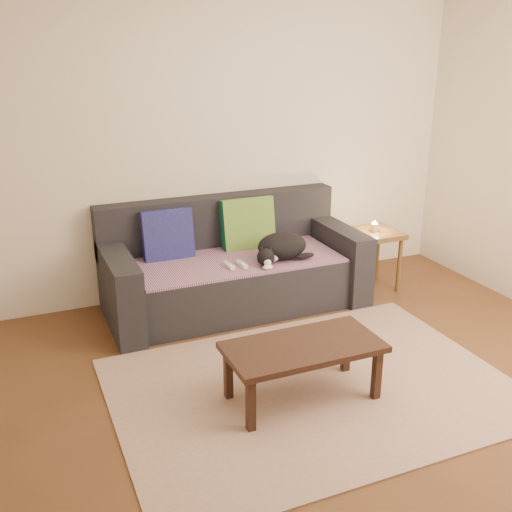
# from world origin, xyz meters

# --- Properties ---
(ground) EXTENTS (4.50, 4.50, 0.00)m
(ground) POSITION_xyz_m (0.00, 0.00, 0.00)
(ground) COLOR brown
(ground) RESTS_ON ground
(back_wall) EXTENTS (4.50, 0.04, 2.60)m
(back_wall) POSITION_xyz_m (0.00, 2.00, 1.30)
(back_wall) COLOR beige
(back_wall) RESTS_ON ground
(sofa) EXTENTS (2.10, 0.94, 0.87)m
(sofa) POSITION_xyz_m (0.00, 1.57, 0.31)
(sofa) COLOR #232328
(sofa) RESTS_ON ground
(throw_blanket) EXTENTS (1.66, 0.74, 0.02)m
(throw_blanket) POSITION_xyz_m (0.00, 1.48, 0.43)
(throw_blanket) COLOR #3F294E
(throw_blanket) RESTS_ON sofa
(cushion_navy) EXTENTS (0.41, 0.16, 0.42)m
(cushion_navy) POSITION_xyz_m (-0.50, 1.74, 0.63)
(cushion_navy) COLOR #1A1457
(cushion_navy) RESTS_ON throw_blanket
(cushion_green) EXTENTS (0.46, 0.19, 0.47)m
(cushion_green) POSITION_xyz_m (0.20, 1.74, 0.63)
(cushion_green) COLOR #0C5037
(cushion_green) RESTS_ON throw_blanket
(cat) EXTENTS (0.50, 0.37, 0.22)m
(cat) POSITION_xyz_m (0.32, 1.33, 0.54)
(cat) COLOR black
(cat) RESTS_ON throw_blanket
(wii_remote_a) EXTENTS (0.05, 0.15, 0.03)m
(wii_remote_a) POSITION_xyz_m (-0.13, 1.32, 0.46)
(wii_remote_a) COLOR white
(wii_remote_a) RESTS_ON throw_blanket
(wii_remote_b) EXTENTS (0.04, 0.15, 0.03)m
(wii_remote_b) POSITION_xyz_m (-0.02, 1.31, 0.46)
(wii_remote_b) COLOR white
(wii_remote_b) RESTS_ON throw_blanket
(side_table) EXTENTS (0.43, 0.43, 0.53)m
(side_table) POSITION_xyz_m (1.27, 1.43, 0.44)
(side_table) COLOR brown
(side_table) RESTS_ON ground
(candle) EXTENTS (0.06, 0.06, 0.09)m
(candle) POSITION_xyz_m (1.27, 1.43, 0.57)
(candle) COLOR beige
(candle) RESTS_ON side_table
(rug) EXTENTS (2.50, 1.80, 0.01)m
(rug) POSITION_xyz_m (0.00, 0.15, 0.01)
(rug) COLOR tan
(rug) RESTS_ON ground
(coffee_table) EXTENTS (0.95, 0.48, 0.38)m
(coffee_table) POSITION_xyz_m (-0.12, 0.07, 0.33)
(coffee_table) COLOR black
(coffee_table) RESTS_ON rug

